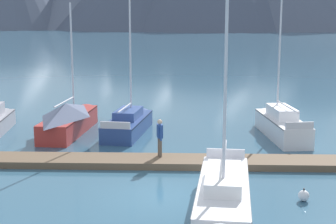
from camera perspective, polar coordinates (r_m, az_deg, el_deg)
The scene contains 8 objects.
ground_plane at distance 18.69m, azimuth -0.21°, elevation -9.54°, with size 700.00×700.00×0.00m, color #335B75.
dock at distance 22.44m, azimuth -0.06°, elevation -5.63°, with size 24.15×2.42×0.30m.
sailboat_second_berth at distance 29.00m, azimuth -10.96°, elevation -0.61°, with size 2.41×7.71×7.21m.
sailboat_mid_dock_port at distance 28.80m, azimuth -4.26°, elevation -1.09°, with size 2.62×7.06×8.24m.
sailboat_mid_dock_starboard at distance 16.69m, azimuth 6.23°, elevation -9.97°, with size 2.48×7.96×8.04m.
sailboat_far_berth at distance 28.35m, azimuth 12.49°, elevation -1.27°, with size 2.06×6.77×7.57m.
person_on_dock at distance 22.46m, azimuth -0.93°, elevation -2.66°, with size 0.30×0.58×1.69m.
mooring_buoy_channel_marker at distance 18.83m, azimuth 15.08°, elevation -9.12°, with size 0.40×0.40×0.48m.
Camera 1 is at (0.26, -17.51, 6.52)m, focal length 53.94 mm.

